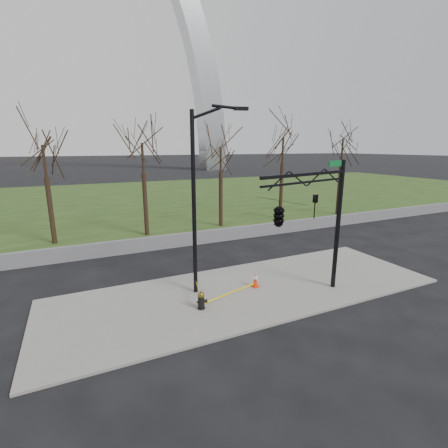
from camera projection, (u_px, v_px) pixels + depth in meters
name	position (u px, v px, depth m)	size (l,w,h in m)	color
ground	(249.00, 291.00, 14.90)	(500.00, 500.00, 0.00)	black
sidewalk	(249.00, 290.00, 14.89)	(18.00, 6.00, 0.10)	gray
grass_strip	(135.00, 199.00, 41.34)	(120.00, 40.00, 0.06)	#243A15
guardrail	(192.00, 239.00, 21.85)	(60.00, 0.30, 0.90)	#59595B
gateway_arch	(91.00, 30.00, 73.37)	(66.00, 6.00, 65.00)	#B0B2B7
tree_row	(143.00, 181.00, 23.60)	(41.49, 4.00, 8.10)	black
fire_hydrant	(201.00, 301.00, 13.04)	(0.48, 0.31, 0.77)	black
traffic_cone	(255.00, 280.00, 15.10)	(0.44, 0.44, 0.65)	red
street_light	(199.00, 191.00, 13.61)	(2.33, 0.86, 8.21)	black
traffic_signal_mast	(292.00, 211.00, 12.28)	(4.97, 2.54, 6.00)	black
caution_tape	(220.00, 292.00, 13.99)	(3.08, 1.59, 0.40)	yellow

